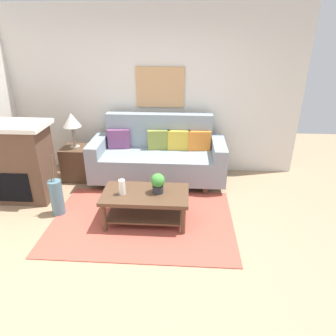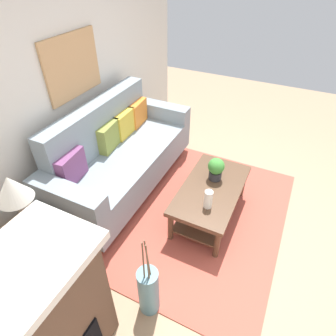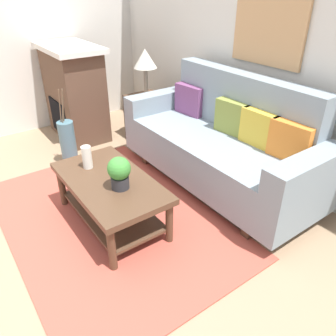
# 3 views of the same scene
# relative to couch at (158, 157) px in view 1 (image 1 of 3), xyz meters

# --- Properties ---
(ground_plane) EXTENTS (8.84, 8.84, 0.00)m
(ground_plane) POSITION_rel_couch_xyz_m (-0.10, -1.71, -0.43)
(ground_plane) COLOR #9E7F60
(wall_back) EXTENTS (4.84, 0.10, 2.70)m
(wall_back) POSITION_rel_couch_xyz_m (-0.10, 0.54, 0.92)
(wall_back) COLOR silver
(wall_back) RESTS_ON ground_plane
(area_rug) EXTENTS (2.39, 1.62, 0.01)m
(area_rug) POSITION_rel_couch_xyz_m (-0.10, -1.21, -0.42)
(area_rug) COLOR #B24C3D
(area_rug) RESTS_ON ground_plane
(couch) EXTENTS (2.13, 0.84, 1.08)m
(couch) POSITION_rel_couch_xyz_m (0.00, 0.00, 0.00)
(couch) COLOR gray
(couch) RESTS_ON ground_plane
(throw_pillow_plum) EXTENTS (0.37, 0.16, 0.32)m
(throw_pillow_plum) POSITION_rel_couch_xyz_m (-0.66, 0.13, 0.25)
(throw_pillow_plum) COLOR #7A4270
(throw_pillow_plum) RESTS_ON couch
(throw_pillow_olive) EXTENTS (0.37, 0.16, 0.32)m
(throw_pillow_olive) POSITION_rel_couch_xyz_m (0.00, 0.13, 0.25)
(throw_pillow_olive) COLOR olive
(throw_pillow_olive) RESTS_ON couch
(throw_pillow_mustard) EXTENTS (0.36, 0.13, 0.32)m
(throw_pillow_mustard) POSITION_rel_couch_xyz_m (0.33, 0.13, 0.25)
(throw_pillow_mustard) COLOR gold
(throw_pillow_mustard) RESTS_ON couch
(throw_pillow_orange) EXTENTS (0.37, 0.15, 0.32)m
(throw_pillow_orange) POSITION_rel_couch_xyz_m (0.66, 0.13, 0.25)
(throw_pillow_orange) COLOR orange
(throw_pillow_orange) RESTS_ON couch
(coffee_table) EXTENTS (1.10, 0.60, 0.43)m
(coffee_table) POSITION_rel_couch_xyz_m (-0.05, -1.20, -0.12)
(coffee_table) COLOR #513826
(coffee_table) RESTS_ON ground_plane
(tabletop_vase) EXTENTS (0.08, 0.08, 0.20)m
(tabletop_vase) POSITION_rel_couch_xyz_m (-0.33, -1.25, 0.10)
(tabletop_vase) COLOR white
(tabletop_vase) RESTS_ON coffee_table
(potted_plant_tabletop) EXTENTS (0.18, 0.18, 0.26)m
(potted_plant_tabletop) POSITION_rel_couch_xyz_m (0.11, -1.18, 0.14)
(potted_plant_tabletop) COLOR #2D2D33
(potted_plant_tabletop) RESTS_ON coffee_table
(side_table) EXTENTS (0.44, 0.44, 0.56)m
(side_table) POSITION_rel_couch_xyz_m (-1.37, 0.00, -0.15)
(side_table) COLOR #513826
(side_table) RESTS_ON ground_plane
(table_lamp) EXTENTS (0.28, 0.28, 0.57)m
(table_lamp) POSITION_rel_couch_xyz_m (-1.37, 0.00, 0.56)
(table_lamp) COLOR gray
(table_lamp) RESTS_ON side_table
(fireplace) EXTENTS (1.02, 0.58, 1.16)m
(fireplace) POSITION_rel_couch_xyz_m (-1.97, -0.70, 0.16)
(fireplace) COLOR brown
(fireplace) RESTS_ON ground_plane
(floor_vase) EXTENTS (0.17, 0.17, 0.50)m
(floor_vase) POSITION_rel_couch_xyz_m (-1.27, -1.10, -0.18)
(floor_vase) COLOR slate
(floor_vase) RESTS_ON ground_plane
(floor_vase_branch_a) EXTENTS (0.03, 0.05, 0.36)m
(floor_vase_branch_a) POSITION_rel_couch_xyz_m (-1.25, -1.10, 0.25)
(floor_vase_branch_a) COLOR brown
(floor_vase_branch_a) RESTS_ON floor_vase
(floor_vase_branch_b) EXTENTS (0.05, 0.03, 0.36)m
(floor_vase_branch_b) POSITION_rel_couch_xyz_m (-1.28, -1.08, 0.25)
(floor_vase_branch_b) COLOR brown
(floor_vase_branch_b) RESTS_ON floor_vase
(floor_vase_branch_c) EXTENTS (0.03, 0.03, 0.36)m
(floor_vase_branch_c) POSITION_rel_couch_xyz_m (-1.28, -1.12, 0.25)
(floor_vase_branch_c) COLOR brown
(floor_vase_branch_c) RESTS_ON floor_vase
(framed_painting) EXTENTS (0.79, 0.03, 0.65)m
(framed_painting) POSITION_rel_couch_xyz_m (0.00, 0.47, 1.03)
(framed_painting) COLOR tan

